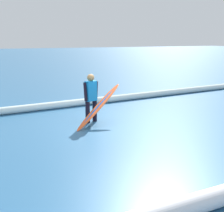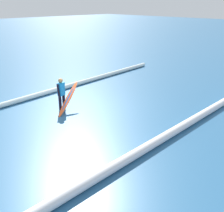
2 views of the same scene
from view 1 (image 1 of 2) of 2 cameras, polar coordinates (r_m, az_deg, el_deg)
The scene contains 4 objects.
ground_plane at distance 9.53m, azimuth -0.08°, elevation -3.03°, with size 142.65×142.65×0.00m, color #295D89.
surfer at distance 9.36m, azimuth -3.99°, elevation 1.97°, with size 0.50×0.30×1.51m.
surfboard at distance 9.12m, azimuth -2.47°, elevation -0.04°, with size 1.84×1.05×1.18m.
wave_crest_foreground at distance 11.93m, azimuth -5.07°, elevation 0.81°, with size 0.27×0.27×18.77m, color white.
Camera 1 is at (3.89, 8.31, 2.59)m, focal length 48.45 mm.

